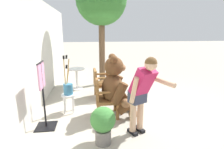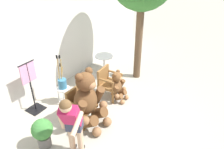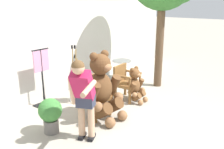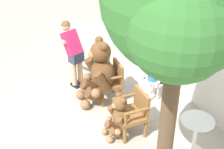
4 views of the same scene
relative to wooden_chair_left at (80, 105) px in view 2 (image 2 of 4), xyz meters
name	(u,v)px [view 2 (image 2 of 4)]	position (x,y,z in m)	size (l,w,h in m)	color
ground_plane	(119,117)	(0.60, -0.71, -0.46)	(60.00, 60.00, 0.00)	#A8A091
back_wall	(44,44)	(0.60, 1.69, 0.94)	(10.00, 0.16, 2.80)	beige
wooden_chair_left	(80,105)	(0.00, 0.00, 0.00)	(0.57, 0.53, 0.86)	brown
wooden_chair_right	(108,82)	(1.20, 0.00, 0.00)	(0.59, 0.55, 0.86)	brown
teddy_bear_large	(88,100)	(0.00, -0.26, 0.24)	(0.86, 0.82, 1.44)	brown
teddy_bear_small	(117,86)	(1.20, -0.29, -0.03)	(0.52, 0.50, 0.88)	brown
person_visitor	(72,121)	(-0.89, -0.59, 0.45)	(0.70, 0.69, 1.53)	black
white_stool	(63,91)	(0.30, 0.84, -0.11)	(0.34, 0.34, 0.46)	white
brush_bucket	(62,82)	(0.30, 0.85, 0.18)	(0.22, 0.22, 0.95)	teal
round_side_table	(104,63)	(2.08, 0.76, -0.01)	(0.56, 0.56, 0.72)	white
potted_plant	(43,132)	(-1.04, 0.13, -0.07)	(0.44, 0.44, 0.68)	slate
clothing_display_stand	(31,86)	(-0.34, 1.25, 0.26)	(0.44, 0.40, 1.36)	black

